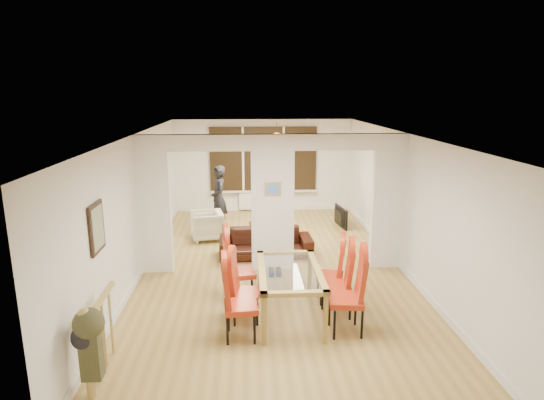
{
  "coord_description": "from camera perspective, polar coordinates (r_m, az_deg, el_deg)",
  "views": [
    {
      "loc": [
        -0.49,
        -8.27,
        3.35
      ],
      "look_at": [
        0.02,
        0.6,
        1.22
      ],
      "focal_mm": 30.0,
      "sensor_mm": 36.0,
      "label": 1
    }
  ],
  "objects": [
    {
      "name": "television",
      "position": [
        11.66,
        8.23,
        -2.1
      ],
      "size": [
        0.88,
        0.23,
        0.5
      ],
      "primitive_type": "imported",
      "rotation": [
        0.0,
        0.0,
        1.7
      ],
      "color": "black",
      "rests_on": "floor"
    },
    {
      "name": "bay_window_blinds",
      "position": [
        12.85,
        -1.1,
        5.18
      ],
      "size": [
        3.0,
        0.08,
        1.8
      ],
      "primitive_type": "cube",
      "color": "black",
      "rests_on": "room_walls"
    },
    {
      "name": "stair_newel",
      "position": [
        6.05,
        -20.54,
        -15.03
      ],
      "size": [
        0.4,
        1.2,
        1.1
      ],
      "primitive_type": null,
      "color": "tan",
      "rests_on": "floor"
    },
    {
      "name": "shoes",
      "position": [
        8.6,
        0.37,
        -9.11
      ],
      "size": [
        0.24,
        0.26,
        0.1
      ],
      "primitive_type": null,
      "color": "black",
      "rests_on": "floor"
    },
    {
      "name": "sofa",
      "position": [
        9.5,
        -0.79,
        -5.39
      ],
      "size": [
        1.95,
        0.83,
        0.56
      ],
      "primitive_type": "imported",
      "rotation": [
        0.0,
        0.0,
        0.04
      ],
      "color": "black",
      "rests_on": "floor"
    },
    {
      "name": "bottle",
      "position": [
        11.06,
        -1.07,
        -2.34
      ],
      "size": [
        0.07,
        0.07,
        0.26
      ],
      "primitive_type": "cylinder",
      "color": "#143F19",
      "rests_on": "coffee_table"
    },
    {
      "name": "dining_chair_rc",
      "position": [
        7.5,
        7.31,
        -8.92
      ],
      "size": [
        0.5,
        0.5,
        1.02
      ],
      "primitive_type": null,
      "rotation": [
        0.0,
        0.0,
        -0.26
      ],
      "color": "#A02810",
      "rests_on": "floor"
    },
    {
      "name": "dining_chair_rb",
      "position": [
        7.06,
        8.13,
        -10.07
      ],
      "size": [
        0.5,
        0.5,
        1.09
      ],
      "primitive_type": null,
      "rotation": [
        0.0,
        0.0,
        -0.14
      ],
      "color": "#A02810",
      "rests_on": "floor"
    },
    {
      "name": "wall_poster",
      "position": [
        6.44,
        -21.13,
        -3.26
      ],
      "size": [
        0.04,
        0.52,
        0.67
      ],
      "primitive_type": "cube",
      "color": "gray",
      "rests_on": "room_walls"
    },
    {
      "name": "dining_chair_lc",
      "position": [
        7.46,
        -4.03,
        -8.44
      ],
      "size": [
        0.53,
        0.53,
        1.15
      ],
      "primitive_type": null,
      "rotation": [
        0.0,
        0.0,
        0.17
      ],
      "color": "#A02810",
      "rests_on": "floor"
    },
    {
      "name": "divider_wall",
      "position": [
        8.53,
        0.07,
        -0.45
      ],
      "size": [
        5.0,
        0.18,
        2.6
      ],
      "primitive_type": "cube",
      "color": "white",
      "rests_on": "floor"
    },
    {
      "name": "bowl",
      "position": [
        11.19,
        0.31,
        -2.72
      ],
      "size": [
        0.19,
        0.19,
        0.05
      ],
      "primitive_type": "imported",
      "color": "black",
      "rests_on": "coffee_table"
    },
    {
      "name": "pillar_photo",
      "position": [
        8.37,
        0.11,
        1.39
      ],
      "size": [
        0.3,
        0.03,
        0.25
      ],
      "primitive_type": "cube",
      "color": "#4C8CD8",
      "rests_on": "divider_wall"
    },
    {
      "name": "dining_chair_lb",
      "position": [
        6.85,
        -3.34,
        -11.02
      ],
      "size": [
        0.48,
        0.48,
        1.03
      ],
      "primitive_type": null,
      "rotation": [
        0.0,
        0.0,
        -0.17
      ],
      "color": "#A02810",
      "rests_on": "floor"
    },
    {
      "name": "floor",
      "position": [
        8.94,
        0.07,
        -8.56
      ],
      "size": [
        5.0,
        9.0,
        0.01
      ],
      "primitive_type": "cube",
      "color": "olive",
      "rests_on": "ground"
    },
    {
      "name": "room_walls",
      "position": [
        8.53,
        0.07,
        -0.45
      ],
      "size": [
        5.0,
        9.0,
        2.6
      ],
      "primitive_type": null,
      "color": "silver",
      "rests_on": "floor"
    },
    {
      "name": "radiator",
      "position": [
        13.04,
        -1.07,
        -0.07
      ],
      "size": [
        1.4,
        0.08,
        0.5
      ],
      "primitive_type": "cube",
      "color": "white",
      "rests_on": "floor"
    },
    {
      "name": "pendant_light",
      "position": [
        11.66,
        0.6,
        7.55
      ],
      "size": [
        0.36,
        0.36,
        0.36
      ],
      "primitive_type": "sphere",
      "color": "orange",
      "rests_on": "room_walls"
    },
    {
      "name": "dining_chair_la",
      "position": [
        6.39,
        -3.94,
        -12.49
      ],
      "size": [
        0.48,
        0.48,
        1.12
      ],
      "primitive_type": null,
      "rotation": [
        0.0,
        0.0,
        0.09
      ],
      "color": "#A02810",
      "rests_on": "floor"
    },
    {
      "name": "armchair",
      "position": [
        10.63,
        -8.17,
        -3.18
      ],
      "size": [
        0.83,
        0.85,
        0.66
      ],
      "primitive_type": "imported",
      "rotation": [
        0.0,
        0.0,
        -1.38
      ],
      "color": "beige",
      "rests_on": "floor"
    },
    {
      "name": "person",
      "position": [
        11.18,
        -6.7,
        0.21
      ],
      "size": [
        0.67,
        0.53,
        1.61
      ],
      "primitive_type": "imported",
      "rotation": [
        0.0,
        0.0,
        -1.29
      ],
      "color": "black",
      "rests_on": "floor"
    },
    {
      "name": "dining_chair_ra",
      "position": [
        6.59,
        9.3,
        -11.58
      ],
      "size": [
        0.52,
        0.52,
        1.16
      ],
      "primitive_type": null,
      "rotation": [
        0.0,
        0.0,
        -0.12
      ],
      "color": "#A02810",
      "rests_on": "floor"
    },
    {
      "name": "coffee_table",
      "position": [
        11.11,
        -0.55,
        -3.52
      ],
      "size": [
        0.91,
        0.46,
        0.21
      ],
      "primitive_type": null,
      "rotation": [
        0.0,
        0.0,
        0.0
      ],
      "color": "black",
      "rests_on": "floor"
    },
    {
      "name": "dining_table",
      "position": [
        7.0,
        2.21,
        -11.6
      ],
      "size": [
        0.93,
        1.66,
        0.78
      ],
      "primitive_type": null,
      "color": "olive",
      "rests_on": "floor"
    }
  ]
}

